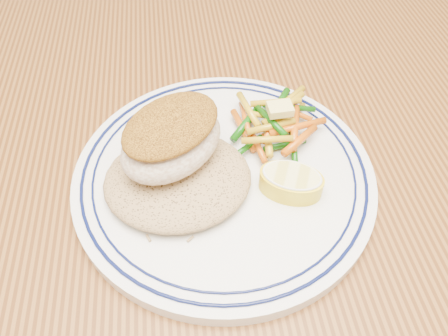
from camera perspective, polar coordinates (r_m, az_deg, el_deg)
dining_table at (r=0.52m, az=1.89°, el=-7.61°), size 1.50×0.90×0.75m
plate at (r=0.43m, az=0.00°, el=-0.92°), size 0.29×0.29×0.02m
rice_pilaf at (r=0.40m, az=-6.10°, el=-1.13°), size 0.14×0.12×0.03m
fish_fillet at (r=0.39m, az=-6.87°, el=3.95°), size 0.13×0.12×0.05m
vegetable_pile at (r=0.45m, az=6.58°, el=5.81°), size 0.11×0.10×0.03m
butter_pat at (r=0.44m, az=7.33°, el=7.67°), size 0.03×0.02×0.01m
lemon_wedge at (r=0.40m, az=8.74°, el=-1.75°), size 0.07×0.07×0.02m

